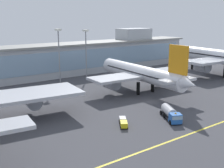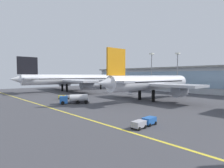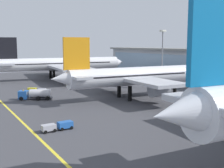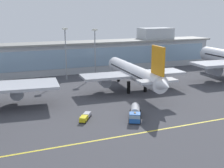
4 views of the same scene
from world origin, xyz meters
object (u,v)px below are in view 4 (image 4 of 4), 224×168
(airliner_near_right, at_px, (134,73))
(apron_light_mast_west, at_px, (65,45))
(baggage_tug_near, at_px, (85,117))
(apron_light_mast_centre, at_px, (95,45))
(fuel_tanker_truck, at_px, (135,113))

(airliner_near_right, bearing_deg, apron_light_mast_west, 37.93)
(baggage_tug_near, bearing_deg, apron_light_mast_centre, -168.68)
(airliner_near_right, distance_m, apron_light_mast_centre, 28.60)
(apron_light_mast_west, bearing_deg, fuel_tanker_truck, -84.02)
(baggage_tug_near, bearing_deg, fuel_tanker_truck, 104.79)
(baggage_tug_near, bearing_deg, apron_light_mast_west, -154.88)
(baggage_tug_near, distance_m, apron_light_mast_centre, 53.31)
(airliner_near_right, height_order, baggage_tug_near, airliner_near_right)
(baggage_tug_near, relative_size, apron_light_mast_west, 0.27)
(baggage_tug_near, height_order, apron_light_mast_centre, apron_light_mast_centre)
(fuel_tanker_truck, relative_size, baggage_tug_near, 1.66)
(apron_light_mast_west, distance_m, apron_light_mast_centre, 13.11)
(apron_light_mast_west, height_order, apron_light_mast_centre, apron_light_mast_west)
(baggage_tug_near, xyz_separation_m, apron_light_mast_west, (6.53, 45.57, 12.81))
(baggage_tug_near, relative_size, apron_light_mast_centre, 0.28)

